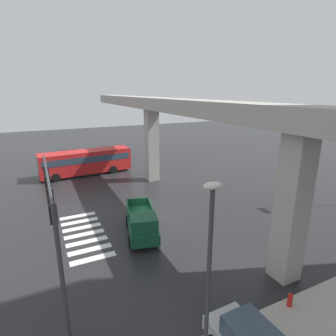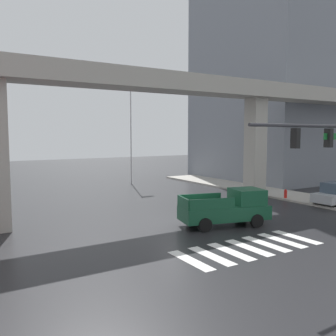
{
  "view_description": "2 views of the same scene",
  "coord_description": "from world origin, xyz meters",
  "px_view_note": "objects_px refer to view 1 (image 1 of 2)",
  "views": [
    {
      "loc": [
        18.54,
        -7.67,
        10.02
      ],
      "look_at": [
        -0.97,
        1.71,
        3.87
      ],
      "focal_mm": 29.11,
      "sensor_mm": 36.0,
      "label": 1
    },
    {
      "loc": [
        -11.8,
        -17.56,
        5.23
      ],
      "look_at": [
        1.47,
        4.08,
        2.9
      ],
      "focal_mm": 38.93,
      "sensor_mm": 36.0,
      "label": 2
    }
  ],
  "objects_px": {
    "city_bus": "(86,161)",
    "street_lamp_near_corner": "(210,256)",
    "traffic_signal_mast": "(51,205)",
    "fire_hydrant": "(290,301)",
    "pickup_truck": "(142,223)"
  },
  "relations": [
    {
      "from": "city_bus",
      "to": "street_lamp_near_corner",
      "type": "distance_m",
      "value": 27.04
    },
    {
      "from": "traffic_signal_mast",
      "to": "fire_hydrant",
      "type": "relative_size",
      "value": 12.81
    },
    {
      "from": "traffic_signal_mast",
      "to": "fire_hydrant",
      "type": "bearing_deg",
      "value": 56.76
    },
    {
      "from": "street_lamp_near_corner",
      "to": "pickup_truck",
      "type": "bearing_deg",
      "value": 173.76
    },
    {
      "from": "pickup_truck",
      "to": "fire_hydrant",
      "type": "xyz_separation_m",
      "value": [
        9.4,
        3.95,
        -0.56
      ]
    },
    {
      "from": "city_bus",
      "to": "fire_hydrant",
      "type": "height_order",
      "value": "city_bus"
    },
    {
      "from": "city_bus",
      "to": "street_lamp_near_corner",
      "type": "relative_size",
      "value": 1.51
    },
    {
      "from": "traffic_signal_mast",
      "to": "street_lamp_near_corner",
      "type": "height_order",
      "value": "street_lamp_near_corner"
    },
    {
      "from": "pickup_truck",
      "to": "traffic_signal_mast",
      "type": "bearing_deg",
      "value": -61.72
    },
    {
      "from": "pickup_truck",
      "to": "fire_hydrant",
      "type": "height_order",
      "value": "pickup_truck"
    },
    {
      "from": "street_lamp_near_corner",
      "to": "city_bus",
      "type": "bearing_deg",
      "value": 179.77
    },
    {
      "from": "city_bus",
      "to": "street_lamp_near_corner",
      "type": "xyz_separation_m",
      "value": [
        26.9,
        -0.11,
        2.83
      ]
    },
    {
      "from": "city_bus",
      "to": "traffic_signal_mast",
      "type": "bearing_deg",
      "value": -13.24
    },
    {
      "from": "street_lamp_near_corner",
      "to": "traffic_signal_mast",
      "type": "bearing_deg",
      "value": -145.45
    },
    {
      "from": "fire_hydrant",
      "to": "pickup_truck",
      "type": "bearing_deg",
      "value": -157.2
    }
  ]
}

